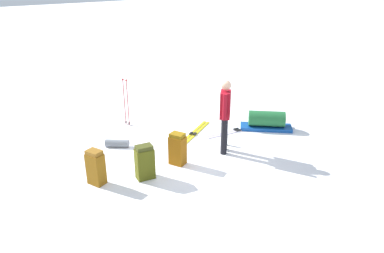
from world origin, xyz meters
name	(u,v)px	position (x,y,z in m)	size (l,w,h in m)	color
ground_plane	(192,155)	(0.00, 0.00, 0.00)	(80.00, 80.00, 0.00)	white
skier_standing	(225,113)	(0.30, 0.69, 0.95)	(0.43, 0.42, 1.70)	black
ski_pair_near	(237,130)	(-0.39, 1.74, 0.01)	(0.42, 1.83, 0.05)	silver
ski_pair_far	(193,134)	(-0.87, 0.67, 0.01)	(1.06, 1.69, 0.05)	gold
backpack_large_dark	(178,149)	(0.14, -0.49, 0.35)	(0.40, 0.36, 0.71)	#884D0B
backpack_bright	(96,168)	(-0.13, -2.21, 0.35)	(0.38, 0.34, 0.72)	brown
backpack_small_spare	(145,162)	(0.25, -1.35, 0.35)	(0.30, 0.39, 0.72)	#4A4C10
ski_poles_planted_near	(126,100)	(-2.46, -0.36, 0.71)	(0.19, 0.11, 1.27)	maroon
gear_sled	(266,121)	(-0.04, 2.44, 0.22)	(1.23, 1.28, 0.49)	#0F4294
sleeping_mat_rolled	(117,143)	(-1.38, -1.18, 0.09)	(0.18, 0.18, 0.55)	slate
thermos_bottle	(226,140)	(0.06, 0.96, 0.13)	(0.07, 0.07, 0.26)	black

